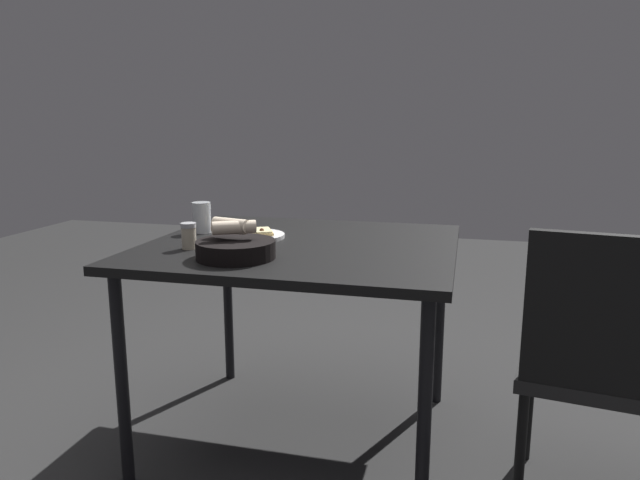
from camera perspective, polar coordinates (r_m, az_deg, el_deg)
The scene contains 7 objects.
ground at distance 2.32m, azimuth -1.68°, elevation -18.71°, with size 8.00×8.00×0.00m, color #2B2B2B.
dining_table at distance 2.06m, azimuth -1.79°, elevation -2.00°, with size 0.97×1.06×0.75m.
pizza_plate at distance 2.14m, azimuth -6.58°, elevation 0.50°, with size 0.23×0.23×0.04m.
bread_basket at distance 1.83m, azimuth -8.25°, elevation -0.60°, with size 0.25×0.25×0.12m.
beer_glass at distance 2.27m, azimuth -11.47°, elevation 1.99°, with size 0.07×0.07×0.12m.
pepper_shaker at distance 1.99m, azimuth -12.68°, elevation 0.26°, with size 0.05×0.05×0.09m.
chair_near at distance 1.86m, azimuth 25.76°, elevation -10.23°, with size 0.50×0.50×0.89m.
Camera 1 is at (-1.93, -0.55, 1.17)m, focal length 32.79 mm.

